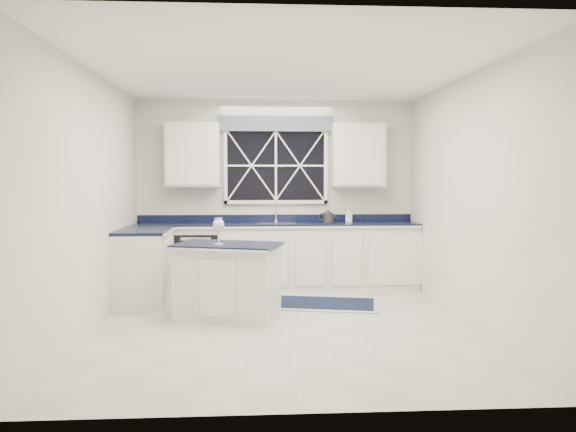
{
  "coord_description": "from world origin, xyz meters",
  "views": [
    {
      "loc": [
        -0.32,
        -5.92,
        1.61
      ],
      "look_at": [
        0.07,
        0.4,
        1.15
      ],
      "focal_mm": 35.0,
      "sensor_mm": 36.0,
      "label": 1
    }
  ],
  "objects": [
    {
      "name": "dishwasher",
      "position": [
        -1.1,
        1.95,
        0.41
      ],
      "size": [
        0.6,
        0.58,
        0.82
      ],
      "primitive_type": "cube",
      "color": "black",
      "rests_on": "ground"
    },
    {
      "name": "back_wall",
      "position": [
        0.0,
        2.25,
        1.35
      ],
      "size": [
        4.0,
        0.1,
        2.7
      ],
      "primitive_type": "cube",
      "color": "silver",
      "rests_on": "ground"
    },
    {
      "name": "wine_glass",
      "position": [
        -0.71,
        0.28,
        1.05
      ],
      "size": [
        0.12,
        0.12,
        0.29
      ],
      "color": "silver",
      "rests_on": "island"
    },
    {
      "name": "soap_bottle",
      "position": [
        1.05,
        2.07,
        1.04
      ],
      "size": [
        0.11,
        0.11,
        0.2
      ],
      "primitive_type": "imported",
      "rotation": [
        0.0,
        0.0,
        -0.26
      ],
      "color": "silver",
      "rests_on": "countertop"
    },
    {
      "name": "upper_cabinets",
      "position": [
        0.0,
        2.08,
        1.9
      ],
      "size": [
        3.1,
        0.34,
        0.9
      ],
      "color": "white",
      "rests_on": "ground"
    },
    {
      "name": "kettle",
      "position": [
        0.73,
        2.02,
        1.03
      ],
      "size": [
        0.25,
        0.21,
        0.19
      ],
      "rotation": [
        0.0,
        0.0,
        -0.39
      ],
      "color": "#303033",
      "rests_on": "countertop"
    },
    {
      "name": "island",
      "position": [
        -0.62,
        0.35,
        0.43
      ],
      "size": [
        1.29,
        0.99,
        0.85
      ],
      "rotation": [
        0.0,
        0.0,
        -0.3
      ],
      "color": "white",
      "rests_on": "ground"
    },
    {
      "name": "faucet",
      "position": [
        0.0,
        2.14,
        1.1
      ],
      "size": [
        0.05,
        0.2,
        0.3
      ],
      "color": "silver",
      "rests_on": "countertop"
    },
    {
      "name": "base_cabinets",
      "position": [
        -0.33,
        1.78,
        0.45
      ],
      "size": [
        3.99,
        1.6,
        0.9
      ],
      "color": "white",
      "rests_on": "ground"
    },
    {
      "name": "rug",
      "position": [
        0.56,
        0.95,
        0.01
      ],
      "size": [
        1.5,
        1.1,
        0.02
      ],
      "rotation": [
        0.0,
        0.0,
        -0.21
      ],
      "color": "#A6A6A1",
      "rests_on": "ground"
    },
    {
      "name": "countertop",
      "position": [
        0.0,
        1.95,
        0.92
      ],
      "size": [
        3.98,
        0.64,
        0.04
      ],
      "primitive_type": "cube",
      "color": "black",
      "rests_on": "base_cabinets"
    },
    {
      "name": "window",
      "position": [
        0.0,
        2.2,
        1.83
      ],
      "size": [
        1.65,
        0.09,
        1.26
      ],
      "color": "black",
      "rests_on": "ground"
    },
    {
      "name": "ground",
      "position": [
        0.0,
        0.0,
        0.0
      ],
      "size": [
        4.5,
        4.5,
        0.0
      ],
      "primitive_type": "plane",
      "color": "#A8A8A3",
      "rests_on": "ground"
    }
  ]
}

